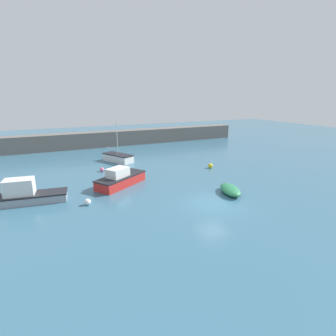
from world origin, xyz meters
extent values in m
cube|color=#38667F|center=(0.00, 0.00, -0.10)|extent=(120.00, 120.00, 0.20)
cube|color=#66605B|center=(0.00, 28.69, 1.26)|extent=(45.36, 2.55, 2.52)
ellipsoid|color=#287A4C|center=(2.61, 1.21, 0.36)|extent=(2.32, 3.42, 0.72)
cube|color=red|center=(-5.55, 7.58, 0.43)|extent=(5.46, 4.49, 0.86)
cube|color=black|center=(-5.55, 7.58, 0.92)|extent=(5.57, 4.58, 0.12)
cube|color=silver|center=(-5.88, 7.37, 1.34)|extent=(2.44, 2.26, 0.96)
cube|color=gray|center=(-13.62, 6.59, 0.32)|extent=(6.18, 2.53, 0.63)
cube|color=black|center=(-13.62, 6.59, 0.69)|extent=(6.30, 2.58, 0.12)
cube|color=silver|center=(-14.06, 6.65, 1.35)|extent=(2.34, 1.69, 1.43)
cube|color=white|center=(-3.34, 16.99, 0.45)|extent=(3.40, 4.52, 0.90)
cube|color=black|center=(-3.34, 16.99, 0.96)|extent=(3.47, 4.61, 0.12)
cylinder|color=silver|center=(-3.34, 16.99, 3.33)|extent=(0.08, 0.08, 4.86)
cylinder|color=silver|center=(-3.84, 17.97, 1.62)|extent=(1.06, 1.98, 0.07)
sphere|color=white|center=(-9.27, 4.04, 0.26)|extent=(0.52, 0.52, 0.52)
sphere|color=#EA668C|center=(-6.25, 13.18, 0.23)|extent=(0.47, 0.47, 0.47)
sphere|color=yellow|center=(5.86, 9.10, 0.29)|extent=(0.57, 0.57, 0.57)
camera|label=1|loc=(-11.73, -16.20, 8.44)|focal=28.00mm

